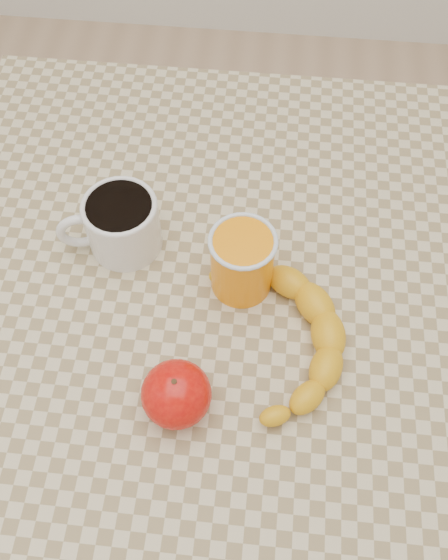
# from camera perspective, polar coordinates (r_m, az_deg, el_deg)

# --- Properties ---
(ground) EXTENTS (3.00, 3.00, 0.00)m
(ground) POSITION_cam_1_polar(r_m,az_deg,el_deg) (1.47, 0.00, -15.78)
(ground) COLOR tan
(ground) RESTS_ON ground
(table) EXTENTS (0.80, 0.80, 0.75)m
(table) POSITION_cam_1_polar(r_m,az_deg,el_deg) (0.85, 0.00, -3.70)
(table) COLOR #C3B38A
(table) RESTS_ON ground
(coffee_mug) EXTENTS (0.14, 0.12, 0.08)m
(coffee_mug) POSITION_cam_1_polar(r_m,az_deg,el_deg) (0.79, -9.47, 5.17)
(coffee_mug) COLOR silver
(coffee_mug) RESTS_ON table
(orange_juice_glass) EXTENTS (0.08, 0.08, 0.09)m
(orange_juice_glass) POSITION_cam_1_polar(r_m,az_deg,el_deg) (0.74, 1.67, 1.71)
(orange_juice_glass) COLOR orange
(orange_juice_glass) RESTS_ON table
(apple) EXTENTS (0.10, 0.10, 0.07)m
(apple) POSITION_cam_1_polar(r_m,az_deg,el_deg) (0.68, -4.38, -10.36)
(apple) COLOR #A90505
(apple) RESTS_ON table
(banana) EXTENTS (0.29, 0.33, 0.04)m
(banana) POSITION_cam_1_polar(r_m,az_deg,el_deg) (0.73, 5.20, -4.97)
(banana) COLOR gold
(banana) RESTS_ON table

